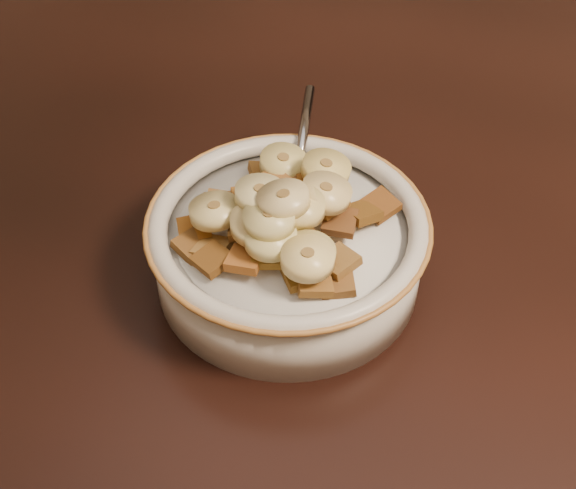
% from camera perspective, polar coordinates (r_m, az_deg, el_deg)
% --- Properties ---
extents(chair, '(0.50, 0.50, 0.90)m').
position_cam_1_polar(chair, '(1.31, 15.34, 11.41)').
color(chair, black).
rests_on(chair, floor).
extents(cereal_bowl, '(0.17, 0.17, 0.04)m').
position_cam_1_polar(cereal_bowl, '(0.52, -0.00, -0.74)').
color(cereal_bowl, '#BCB4A4').
rests_on(cereal_bowl, table).
extents(milk, '(0.14, 0.14, 0.00)m').
position_cam_1_polar(milk, '(0.50, -0.00, 0.90)').
color(milk, silver).
rests_on(milk, cereal_bowl).
extents(spoon, '(0.04, 0.05, 0.01)m').
position_cam_1_polar(spoon, '(0.52, 0.39, 3.33)').
color(spoon, gray).
rests_on(spoon, cereal_bowl).
extents(cereal_square_0, '(0.03, 0.03, 0.01)m').
position_cam_1_polar(cereal_square_0, '(0.51, 1.65, 4.25)').
color(cereal_square_0, brown).
rests_on(cereal_square_0, milk).
extents(cereal_square_1, '(0.03, 0.03, 0.01)m').
position_cam_1_polar(cereal_square_1, '(0.48, -5.38, -1.06)').
color(cereal_square_1, brown).
rests_on(cereal_square_1, milk).
extents(cereal_square_2, '(0.03, 0.03, 0.01)m').
position_cam_1_polar(cereal_square_2, '(0.47, 3.53, -2.74)').
color(cereal_square_2, brown).
rests_on(cereal_square_2, milk).
extents(cereal_square_3, '(0.02, 0.02, 0.01)m').
position_cam_1_polar(cereal_square_3, '(0.49, 3.72, 1.63)').
color(cereal_square_3, brown).
rests_on(cereal_square_3, milk).
extents(cereal_square_4, '(0.03, 0.03, 0.01)m').
position_cam_1_polar(cereal_square_4, '(0.46, 1.88, -2.66)').
color(cereal_square_4, brown).
rests_on(cereal_square_4, milk).
extents(cereal_square_5, '(0.02, 0.02, 0.01)m').
position_cam_1_polar(cereal_square_5, '(0.47, -3.08, -1.08)').
color(cereal_square_5, brown).
rests_on(cereal_square_5, milk).
extents(cereal_square_6, '(0.02, 0.02, 0.01)m').
position_cam_1_polar(cereal_square_6, '(0.51, -2.33, 3.86)').
color(cereal_square_6, brown).
rests_on(cereal_square_6, milk).
extents(cereal_square_7, '(0.03, 0.03, 0.01)m').
position_cam_1_polar(cereal_square_7, '(0.49, 0.00, 3.27)').
color(cereal_square_7, '#9A6035').
rests_on(cereal_square_7, milk).
extents(cereal_square_8, '(0.03, 0.03, 0.01)m').
position_cam_1_polar(cereal_square_8, '(0.49, -6.75, -0.10)').
color(cereal_square_8, brown).
rests_on(cereal_square_8, milk).
extents(cereal_square_9, '(0.03, 0.03, 0.01)m').
position_cam_1_polar(cereal_square_9, '(0.48, -0.17, 0.28)').
color(cereal_square_9, '#9A632E').
rests_on(cereal_square_9, milk).
extents(cereal_square_10, '(0.03, 0.03, 0.01)m').
position_cam_1_polar(cereal_square_10, '(0.52, 2.32, 4.12)').
color(cereal_square_10, brown).
rests_on(cereal_square_10, milk).
extents(cereal_square_11, '(0.03, 0.03, 0.01)m').
position_cam_1_polar(cereal_square_11, '(0.50, -6.65, 1.03)').
color(cereal_square_11, brown).
rests_on(cereal_square_11, milk).
extents(cereal_square_12, '(0.03, 0.03, 0.01)m').
position_cam_1_polar(cereal_square_12, '(0.54, -0.88, 5.53)').
color(cereal_square_12, olive).
rests_on(cereal_square_12, milk).
extents(cereal_square_13, '(0.02, 0.02, 0.01)m').
position_cam_1_polar(cereal_square_13, '(0.48, -0.02, 0.96)').
color(cereal_square_13, brown).
rests_on(cereal_square_13, milk).
extents(cereal_square_14, '(0.03, 0.03, 0.01)m').
position_cam_1_polar(cereal_square_14, '(0.47, 0.94, -2.17)').
color(cereal_square_14, brown).
rests_on(cereal_square_14, milk).
extents(cereal_square_15, '(0.03, 0.03, 0.01)m').
position_cam_1_polar(cereal_square_15, '(0.51, -2.77, 3.23)').
color(cereal_square_15, brown).
rests_on(cereal_square_15, milk).
extents(cereal_square_16, '(0.03, 0.03, 0.01)m').
position_cam_1_polar(cereal_square_16, '(0.53, 0.81, 4.83)').
color(cereal_square_16, brown).
rests_on(cereal_square_16, milk).
extents(cereal_square_17, '(0.03, 0.03, 0.01)m').
position_cam_1_polar(cereal_square_17, '(0.51, 6.57, 2.80)').
color(cereal_square_17, brown).
rests_on(cereal_square_17, milk).
extents(cereal_square_18, '(0.03, 0.03, 0.01)m').
position_cam_1_polar(cereal_square_18, '(0.47, 3.62, -1.19)').
color(cereal_square_18, olive).
rests_on(cereal_square_18, milk).
extents(cereal_square_19, '(0.03, 0.03, 0.01)m').
position_cam_1_polar(cereal_square_19, '(0.48, 0.19, 1.12)').
color(cereal_square_19, brown).
rests_on(cereal_square_19, milk).
extents(cereal_square_20, '(0.03, 0.03, 0.01)m').
position_cam_1_polar(cereal_square_20, '(0.47, -1.36, -0.66)').
color(cereal_square_20, brown).
rests_on(cereal_square_20, milk).
extents(cereal_square_21, '(0.02, 0.02, 0.01)m').
position_cam_1_polar(cereal_square_21, '(0.51, -4.77, 2.79)').
color(cereal_square_21, brown).
rests_on(cereal_square_21, milk).
extents(cereal_square_22, '(0.03, 0.03, 0.01)m').
position_cam_1_polar(cereal_square_22, '(0.47, 1.10, 0.16)').
color(cereal_square_22, brown).
rests_on(cereal_square_22, milk).
extents(cereal_square_23, '(0.03, 0.03, 0.01)m').
position_cam_1_polar(cereal_square_23, '(0.51, -4.71, 2.93)').
color(cereal_square_23, brown).
rests_on(cereal_square_23, milk).
extents(cereal_square_24, '(0.02, 0.02, 0.01)m').
position_cam_1_polar(cereal_square_24, '(0.47, 1.60, -0.85)').
color(cereal_square_24, brown).
rests_on(cereal_square_24, milk).
extents(cereal_square_25, '(0.03, 0.03, 0.01)m').
position_cam_1_polar(cereal_square_25, '(0.49, -3.07, 1.34)').
color(cereal_square_25, brown).
rests_on(cereal_square_25, milk).
extents(cereal_square_26, '(0.03, 0.03, 0.01)m').
position_cam_1_polar(cereal_square_26, '(0.50, 2.85, 2.89)').
color(cereal_square_26, brown).
rests_on(cereal_square_26, milk).
extents(cereal_square_27, '(0.03, 0.03, 0.01)m').
position_cam_1_polar(cereal_square_27, '(0.51, -1.15, 4.44)').
color(cereal_square_27, brown).
rests_on(cereal_square_27, milk).
extents(cereal_square_28, '(0.03, 0.03, 0.01)m').
position_cam_1_polar(cereal_square_28, '(0.54, -1.65, 5.14)').
color(cereal_square_28, brown).
rests_on(cereal_square_28, milk).
extents(cereal_square_29, '(0.03, 0.03, 0.01)m').
position_cam_1_polar(cereal_square_29, '(0.52, -0.02, 4.20)').
color(cereal_square_29, '#965A2E').
rests_on(cereal_square_29, milk).
extents(cereal_square_30, '(0.02, 0.02, 0.01)m').
position_cam_1_polar(cereal_square_30, '(0.49, -5.40, -0.30)').
color(cereal_square_30, brown).
rests_on(cereal_square_30, milk).
extents(cereal_square_31, '(0.03, 0.03, 0.01)m').
position_cam_1_polar(cereal_square_31, '(0.50, 5.23, 2.24)').
color(cereal_square_31, brown).
rests_on(cereal_square_31, milk).
extents(banana_slice_0, '(0.03, 0.03, 0.01)m').
position_cam_1_polar(banana_slice_0, '(0.47, -1.25, 0.45)').
color(banana_slice_0, beige).
rests_on(banana_slice_0, milk).
extents(banana_slice_1, '(0.04, 0.04, 0.02)m').
position_cam_1_polar(banana_slice_1, '(0.49, 2.72, 3.69)').
color(banana_slice_1, '#EFCE86').
rests_on(banana_slice_1, milk).
extents(banana_slice_2, '(0.04, 0.04, 0.02)m').
position_cam_1_polar(banana_slice_2, '(0.51, 2.73, 5.39)').
color(banana_slice_2, '#E9D073').
rests_on(banana_slice_2, milk).
extents(banana_slice_3, '(0.04, 0.04, 0.01)m').
position_cam_1_polar(banana_slice_3, '(0.53, -0.33, 5.83)').
color(banana_slice_3, '#DDC17B').
rests_on(banana_slice_3, milk).
extents(banana_slice_4, '(0.04, 0.04, 0.01)m').
position_cam_1_polar(banana_slice_4, '(0.46, 1.49, -0.72)').
color(banana_slice_4, '#CBB978').
rests_on(banana_slice_4, milk).
extents(banana_slice_5, '(0.04, 0.04, 0.01)m').
position_cam_1_polar(banana_slice_5, '(0.47, -1.33, 1.86)').
color(banana_slice_5, '#DAD178').
rests_on(banana_slice_5, milk).
extents(banana_slice_6, '(0.04, 0.04, 0.01)m').
position_cam_1_polar(banana_slice_6, '(0.47, 0.81, 2.70)').
color(banana_slice_6, '#EBD17B').
rests_on(banana_slice_6, milk).
extents(banana_slice_7, '(0.03, 0.03, 0.01)m').
position_cam_1_polar(banana_slice_7, '(0.48, -1.98, 3.59)').
color(banana_slice_7, beige).
rests_on(banana_slice_7, milk).
extents(banana_slice_8, '(0.03, 0.03, 0.01)m').
position_cam_1_polar(banana_slice_8, '(0.45, 1.41, -1.01)').
color(banana_slice_8, '#F4DB81').
rests_on(banana_slice_8, milk).
extents(banana_slice_9, '(0.04, 0.04, 0.02)m').
position_cam_1_polar(banana_slice_9, '(0.47, -2.29, 1.51)').
color(banana_slice_9, '#D3B970').
rests_on(banana_slice_9, milk).
extents(banana_slice_10, '(0.04, 0.04, 0.01)m').
position_cam_1_polar(banana_slice_10, '(0.49, -5.24, 2.39)').
color(banana_slice_10, beige).
rests_on(banana_slice_10, milk).
extents(banana_slice_11, '(0.04, 0.04, 0.02)m').
position_cam_1_polar(banana_slice_11, '(0.47, -0.33, 3.20)').
color(banana_slice_11, '#F0DA8B').
rests_on(banana_slice_11, milk).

